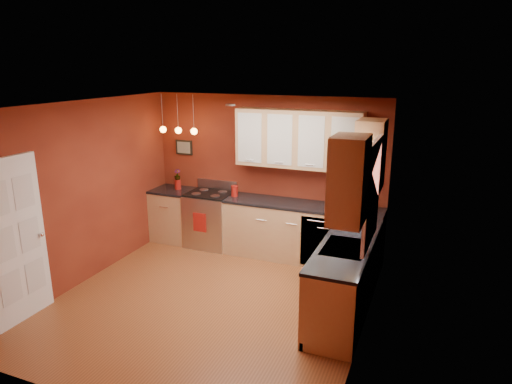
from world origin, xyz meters
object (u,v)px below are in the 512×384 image
at_px(sink, 345,249).
at_px(red_canister, 235,191).
at_px(gas_range, 210,219).
at_px(coffee_maker, 360,203).
at_px(soap_pump, 365,247).

bearing_deg(sink, red_canister, 145.03).
bearing_deg(gas_range, coffee_maker, 0.47).
distance_m(gas_range, sink, 3.05).
relative_size(red_canister, coffee_maker, 0.73).
bearing_deg(sink, coffee_maker, 93.00).
bearing_deg(soap_pump, gas_range, 150.39).
distance_m(sink, coffee_maker, 1.53).
bearing_deg(gas_range, soap_pump, -29.61).
relative_size(sink, coffee_maker, 2.82).
bearing_deg(soap_pump, red_canister, 145.72).
relative_size(sink, soap_pump, 3.69).
bearing_deg(red_canister, sink, -34.97).
height_order(sink, soap_pump, sink).
xyz_separation_m(gas_range, soap_pump, (2.87, -1.63, 0.55)).
bearing_deg(sink, soap_pump, -27.76).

